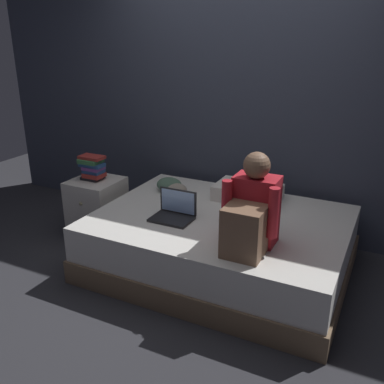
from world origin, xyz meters
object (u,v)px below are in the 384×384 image
laptop (174,212)px  book_stack (92,167)px  clothes_pile (172,186)px  person_sitting (251,213)px  bed (220,243)px  nightstand (97,208)px  pillow (248,192)px

laptop → book_stack: book_stack is taller
book_stack → clothes_pile: size_ratio=0.73×
person_sitting → clothes_pile: size_ratio=2.07×
laptop → clothes_pile: bearing=120.8°
bed → nightstand: (-1.30, 0.06, 0.05)m
nightstand → laptop: bearing=-14.7°
person_sitting → book_stack: bearing=165.0°
book_stack → bed: bearing=-3.2°
bed → book_stack: bearing=176.8°
book_stack → person_sitting: bearing=-15.0°
person_sitting → laptop: (-0.69, 0.19, -0.20)m
person_sitting → pillow: 0.91m
pillow → book_stack: (-1.39, -0.38, 0.14)m
pillow → nightstand: bearing=-164.2°
book_stack → nightstand: bearing=-20.7°
nightstand → laptop: size_ratio=1.75×
pillow → book_stack: bearing=-164.8°
person_sitting → clothes_pile: person_sitting is taller
person_sitting → nightstand: bearing=165.1°
book_stack → clothes_pile: bearing=17.9°
pillow → clothes_pile: (-0.68, -0.15, -0.00)m
nightstand → person_sitting: 1.79m
pillow → book_stack: book_stack is taller
bed → pillow: pillow is taller
nightstand → book_stack: (-0.02, 0.01, 0.40)m
pillow → book_stack: size_ratio=2.41×
person_sitting → laptop: person_sitting is taller
laptop → clothes_pile: 0.58m
bed → laptop: size_ratio=6.25×
bed → pillow: 0.55m
laptop → clothes_pile: laptop is taller
bed → laptop: bearing=-148.6°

